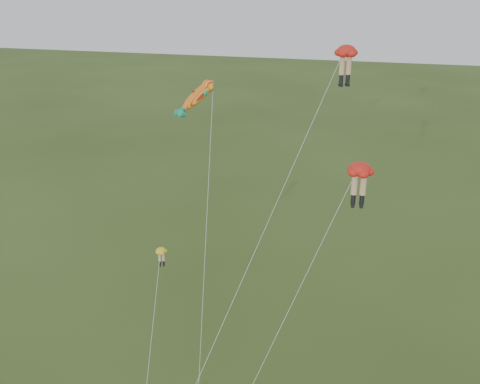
# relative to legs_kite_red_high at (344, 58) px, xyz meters

# --- Properties ---
(legs_kite_red_high) EXTENTS (8.74, 15.21, 21.20)m
(legs_kite_red_high) POSITION_rel_legs_kite_red_high_xyz_m (0.00, 0.00, 0.00)
(legs_kite_red_high) COLOR red
(legs_kite_red_high) RESTS_ON ground
(legs_kite_red_mid) EXTENTS (6.96, 5.94, 15.70)m
(legs_kite_red_mid) POSITION_rel_legs_kite_red_high_xyz_m (1.78, -7.68, -5.41)
(legs_kite_red_mid) COLOR red
(legs_kite_red_mid) RESTS_ON ground
(legs_kite_yellow) EXTENTS (2.74, 9.60, 7.43)m
(legs_kite_yellow) POSITION_rel_legs_kite_red_high_xyz_m (-11.44, -6.21, -13.65)
(legs_kite_yellow) COLOR yellow
(legs_kite_yellow) RESTS_ON ground
(fish_kite) EXTENTS (3.29, 8.92, 19.32)m
(fish_kite) POSITION_rel_legs_kite_red_high_xyz_m (-9.02, -3.93, -2.30)
(fish_kite) COLOR yellow
(fish_kite) RESTS_ON ground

